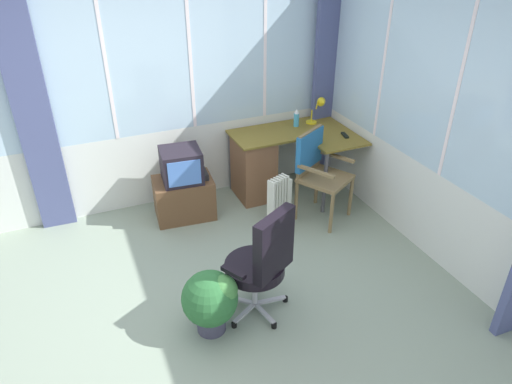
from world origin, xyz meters
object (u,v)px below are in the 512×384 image
desk_lamp (320,107)px  space_heater (280,202)px  wooden_armchair (316,163)px  potted_plant (211,299)px  tv_on_stand (183,187)px  spray_bottle (296,118)px  office_chair (263,260)px  tv_remote (345,135)px  desk (260,163)px

desk_lamp → space_heater: (-0.89, -0.79, -0.67)m
wooden_armchair → potted_plant: 2.05m
desk_lamp → tv_on_stand: desk_lamp is taller
spray_bottle → wooden_armchair: (-0.13, -0.72, -0.25)m
tv_on_stand → potted_plant: tv_on_stand is taller
office_chair → desk_lamp: bearing=50.2°
tv_remote → office_chair: bearing=-127.0°
wooden_armchair → desk: bearing=121.8°
tv_remote → potted_plant: tv_remote is taller
desk_lamp → tv_remote: bearing=-79.7°
spray_bottle → wooden_armchair: size_ratio=0.22×
tv_on_stand → potted_plant: (-0.26, -1.75, -0.04)m
tv_on_stand → potted_plant: size_ratio=1.47×
desk → tv_on_stand: tv_on_stand is taller
desk → desk_lamp: bearing=4.1°
desk_lamp → tv_on_stand: 1.88m
tv_remote → wooden_armchair: wooden_armchair is taller
office_chair → potted_plant: 0.51m
desk_lamp → potted_plant: (-2.03, -1.91, -0.66)m
tv_remote → potted_plant: size_ratio=0.27×
desk_lamp → office_chair: (-1.58, -1.90, -0.42)m
desk → wooden_armchair: wooden_armchair is taller
office_chair → potted_plant: bearing=-177.7°
spray_bottle → tv_on_stand: (-1.47, -0.19, -0.52)m
desk_lamp → space_heater: bearing=-138.5°
tv_on_stand → desk: bearing=6.1°
tv_remote → spray_bottle: 0.62m
space_heater → office_chair: bearing=-121.8°
spray_bottle → office_chair: 2.34m
space_heater → tv_remote: bearing=19.0°
desk → spray_bottle: (0.52, 0.09, 0.46)m
tv_remote → space_heater: tv_remote is taller
desk → potted_plant: desk is taller
potted_plant → spray_bottle: bearing=48.2°
spray_bottle → office_chair: office_chair is taller
desk → potted_plant: 2.22m
tv_remote → space_heater: (-0.97, -0.34, -0.48)m
potted_plant → desk_lamp: bearing=43.3°
wooden_armchair → office_chair: bearing=-133.9°
desk → space_heater: size_ratio=2.20×
desk → tv_remote: 1.04m
spray_bottle → wooden_armchair: 0.77m
wooden_armchair → office_chair: 1.68m
desk_lamp → potted_plant: desk_lamp is taller
desk → desk_lamp: desk_lamp is taller
spray_bottle → desk: bearing=-170.0°
space_heater → potted_plant: size_ratio=1.11×
space_heater → potted_plant: bearing=-135.3°
tv_remote → space_heater: bearing=-149.0°
desk_lamp → wooden_armchair: desk_lamp is taller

